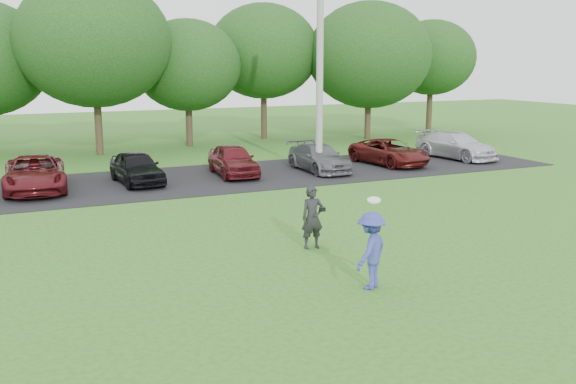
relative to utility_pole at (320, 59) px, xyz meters
name	(u,v)px	position (x,y,z in m)	size (l,w,h in m)	color
ground	(357,283)	(-5.39, -12.20, -4.65)	(100.00, 100.00, 0.00)	#25671D
parking_lot	(187,180)	(-5.39, 0.80, -4.64)	(32.00, 6.50, 0.03)	black
utility_pole	(320,59)	(0.00, 0.00, 0.00)	(0.28, 0.28, 9.31)	#9A9895
frisbee_player	(371,250)	(-5.32, -12.58, -3.85)	(1.19, 1.07, 1.93)	#353D97
camera_bystander	(312,218)	(-5.11, -9.53, -3.87)	(0.61, 0.45, 1.57)	black
parked_cars	(186,164)	(-5.39, 0.82, -4.03)	(28.68, 4.69, 1.25)	black
tree_row	(161,54)	(-3.88, 10.56, 0.25)	(42.39, 9.85, 8.64)	#38281C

